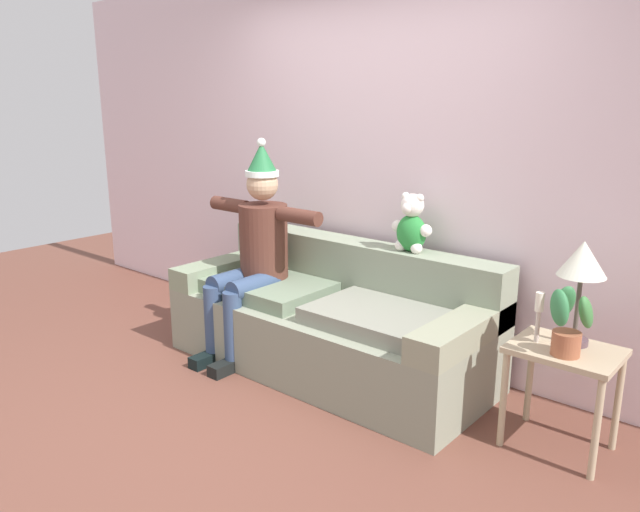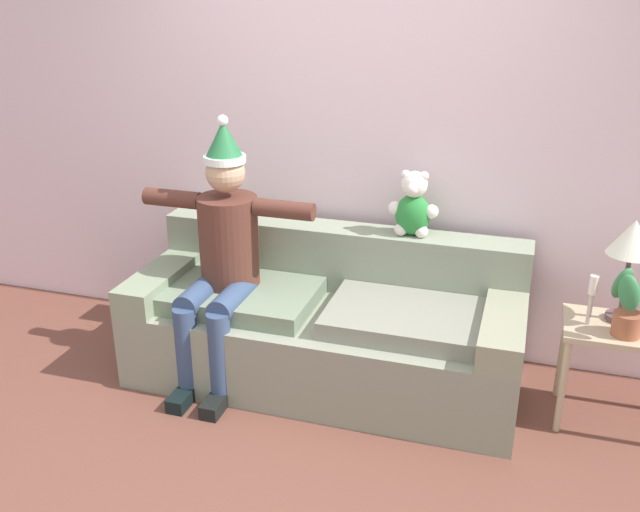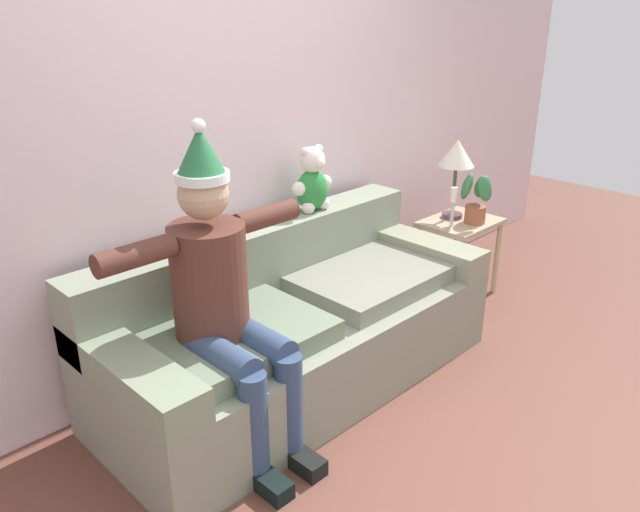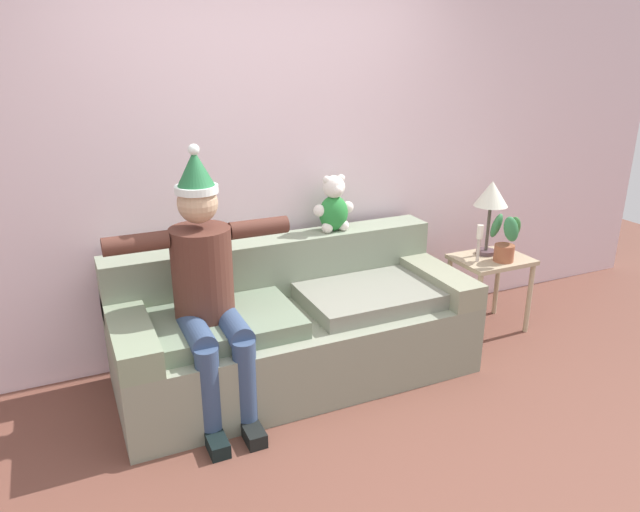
{
  "view_description": "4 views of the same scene",
  "coord_description": "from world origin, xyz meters",
  "px_view_note": "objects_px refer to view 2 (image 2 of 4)",
  "views": [
    {
      "loc": [
        2.48,
        -2.03,
        1.8
      ],
      "look_at": [
        0.09,
        0.78,
        0.84
      ],
      "focal_mm": 34.62,
      "sensor_mm": 36.0,
      "label": 1
    },
    {
      "loc": [
        1.04,
        -2.48,
        2.23
      ],
      "look_at": [
        0.03,
        0.76,
        0.85
      ],
      "focal_mm": 39.41,
      "sensor_mm": 36.0,
      "label": 2
    },
    {
      "loc": [
        -2.01,
        -1.21,
        1.97
      ],
      "look_at": [
        -0.01,
        0.8,
        0.81
      ],
      "focal_mm": 35.24,
      "sensor_mm": 36.0,
      "label": 3
    },
    {
      "loc": [
        -1.24,
        -2.13,
        2.01
      ],
      "look_at": [
        0.14,
        0.91,
        0.81
      ],
      "focal_mm": 33.11,
      "sensor_mm": 36.0,
      "label": 4
    }
  ],
  "objects_px": {
    "person_seated": "(222,252)",
    "potted_plant": "(631,304)",
    "teddy_bear": "(413,207)",
    "table_lamp": "(632,243)",
    "couch": "(327,324)",
    "side_table": "(615,343)",
    "candle_tall": "(592,293)"
  },
  "relations": [
    {
      "from": "couch",
      "to": "side_table",
      "type": "relative_size",
      "value": 3.93
    },
    {
      "from": "person_seated",
      "to": "teddy_bear",
      "type": "xyz_separation_m",
      "value": [
        0.99,
        0.45,
        0.22
      ]
    },
    {
      "from": "potted_plant",
      "to": "candle_tall",
      "type": "bearing_deg",
      "value": 157.86
    },
    {
      "from": "couch",
      "to": "potted_plant",
      "type": "height_order",
      "value": "potted_plant"
    },
    {
      "from": "table_lamp",
      "to": "candle_tall",
      "type": "bearing_deg",
      "value": -147.1
    },
    {
      "from": "side_table",
      "to": "potted_plant",
      "type": "bearing_deg",
      "value": -73.95
    },
    {
      "from": "person_seated",
      "to": "table_lamp",
      "type": "bearing_deg",
      "value": 6.27
    },
    {
      "from": "person_seated",
      "to": "teddy_bear",
      "type": "height_order",
      "value": "person_seated"
    },
    {
      "from": "person_seated",
      "to": "table_lamp",
      "type": "xyz_separation_m",
      "value": [
        2.12,
        0.23,
        0.21
      ]
    },
    {
      "from": "couch",
      "to": "candle_tall",
      "type": "relative_size",
      "value": 8.15
    },
    {
      "from": "person_seated",
      "to": "side_table",
      "type": "bearing_deg",
      "value": 4.1
    },
    {
      "from": "couch",
      "to": "potted_plant",
      "type": "xyz_separation_m",
      "value": [
        1.57,
        -0.1,
        0.4
      ]
    },
    {
      "from": "table_lamp",
      "to": "potted_plant",
      "type": "distance_m",
      "value": 0.31
    },
    {
      "from": "table_lamp",
      "to": "candle_tall",
      "type": "distance_m",
      "value": 0.31
    },
    {
      "from": "couch",
      "to": "teddy_bear",
      "type": "relative_size",
      "value": 5.77
    },
    {
      "from": "teddy_bear",
      "to": "side_table",
      "type": "distance_m",
      "value": 1.28
    },
    {
      "from": "person_seated",
      "to": "potted_plant",
      "type": "xyz_separation_m",
      "value": [
        2.14,
        0.06,
        -0.04
      ]
    },
    {
      "from": "table_lamp",
      "to": "potted_plant",
      "type": "height_order",
      "value": "table_lamp"
    },
    {
      "from": "person_seated",
      "to": "potted_plant",
      "type": "relative_size",
      "value": 4.23
    },
    {
      "from": "couch",
      "to": "table_lamp",
      "type": "bearing_deg",
      "value": 2.57
    },
    {
      "from": "teddy_bear",
      "to": "candle_tall",
      "type": "relative_size",
      "value": 1.41
    },
    {
      "from": "teddy_bear",
      "to": "candle_tall",
      "type": "distance_m",
      "value": 1.06
    },
    {
      "from": "teddy_bear",
      "to": "side_table",
      "type": "xyz_separation_m",
      "value": [
        1.13,
        -0.3,
        -0.53
      ]
    },
    {
      "from": "couch",
      "to": "side_table",
      "type": "bearing_deg",
      "value": -0.44
    },
    {
      "from": "teddy_bear",
      "to": "potted_plant",
      "type": "xyz_separation_m",
      "value": [
        1.15,
        -0.39,
        -0.27
      ]
    },
    {
      "from": "couch",
      "to": "potted_plant",
      "type": "relative_size",
      "value": 6.11
    },
    {
      "from": "candle_tall",
      "to": "couch",
      "type": "bearing_deg",
      "value": 178.69
    },
    {
      "from": "side_table",
      "to": "candle_tall",
      "type": "distance_m",
      "value": 0.31
    },
    {
      "from": "couch",
      "to": "teddy_bear",
      "type": "distance_m",
      "value": 0.84
    },
    {
      "from": "person_seated",
      "to": "candle_tall",
      "type": "bearing_deg",
      "value": 3.83
    },
    {
      "from": "person_seated",
      "to": "candle_tall",
      "type": "distance_m",
      "value": 1.97
    },
    {
      "from": "potted_plant",
      "to": "side_table",
      "type": "bearing_deg",
      "value": 106.05
    }
  ]
}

